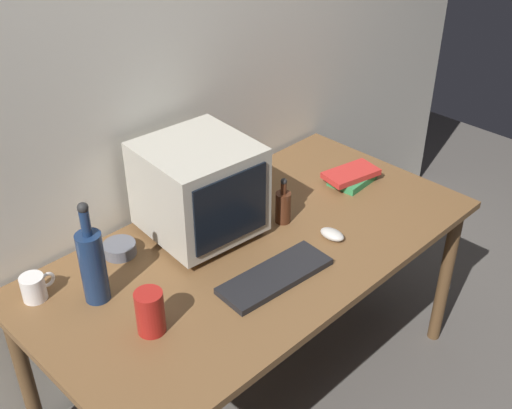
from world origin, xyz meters
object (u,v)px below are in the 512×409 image
at_px(keyboard, 275,276).
at_px(mug, 34,287).
at_px(computer_mouse, 332,234).
at_px(bottle_short, 283,206).
at_px(crt_monitor, 199,189).
at_px(book_stack, 351,177).
at_px(metal_canister, 150,312).
at_px(bottle_tall, 93,264).
at_px(cd_spindle, 120,249).

bearing_deg(keyboard, mug, 146.55).
height_order(computer_mouse, bottle_short, bottle_short).
xyz_separation_m(crt_monitor, book_stack, (0.70, -0.18, -0.16)).
height_order(computer_mouse, metal_canister, metal_canister).
bearing_deg(mug, metal_canister, -65.56).
bearing_deg(computer_mouse, metal_canister, 170.23).
height_order(crt_monitor, keyboard, crt_monitor).
bearing_deg(book_stack, computer_mouse, -151.77).
distance_m(crt_monitor, book_stack, 0.74).
distance_m(bottle_tall, bottle_short, 0.78).
relative_size(computer_mouse, bottle_short, 0.51).
bearing_deg(crt_monitor, book_stack, -14.30).
bearing_deg(crt_monitor, bottle_tall, -174.93).
xyz_separation_m(computer_mouse, metal_canister, (-0.78, 0.09, 0.06)).
distance_m(book_stack, metal_canister, 1.16).
bearing_deg(crt_monitor, computer_mouse, -49.79).
bearing_deg(bottle_short, book_stack, -0.92).
height_order(bottle_tall, mug, bottle_tall).
height_order(keyboard, cd_spindle, cd_spindle).
height_order(bottle_tall, cd_spindle, bottle_tall).
relative_size(keyboard, book_stack, 1.65).
distance_m(keyboard, metal_canister, 0.47).
height_order(cd_spindle, metal_canister, metal_canister).
bearing_deg(bottle_short, mug, 163.34).
distance_m(crt_monitor, metal_canister, 0.56).
height_order(crt_monitor, metal_canister, crt_monitor).
height_order(bottle_short, book_stack, bottle_short).
xyz_separation_m(bottle_short, book_stack, (0.42, -0.01, -0.04)).
height_order(book_stack, mug, mug).
distance_m(keyboard, mug, 0.80).
height_order(crt_monitor, bottle_short, crt_monitor).
bearing_deg(bottle_tall, cd_spindle, 37.81).
height_order(keyboard, bottle_short, bottle_short).
relative_size(keyboard, computer_mouse, 4.20).
bearing_deg(keyboard, bottle_short, 43.18).
bearing_deg(mug, crt_monitor, -9.03).
xyz_separation_m(keyboard, bottle_short, (0.28, 0.22, 0.06)).
xyz_separation_m(keyboard, bottle_tall, (-0.49, 0.35, 0.13)).
distance_m(crt_monitor, keyboard, 0.43).
height_order(book_stack, metal_canister, metal_canister).
relative_size(bottle_short, cd_spindle, 1.62).
bearing_deg(keyboard, bottle_tall, 148.90).
distance_m(crt_monitor, bottle_short, 0.34).
bearing_deg(crt_monitor, mug, 170.97).
height_order(bottle_tall, book_stack, bottle_tall).
height_order(computer_mouse, bottle_tall, bottle_tall).
bearing_deg(metal_canister, keyboard, -12.39).
bearing_deg(cd_spindle, crt_monitor, -19.43).
xyz_separation_m(mug, metal_canister, (0.18, -0.39, 0.03)).
bearing_deg(computer_mouse, mug, 149.94).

